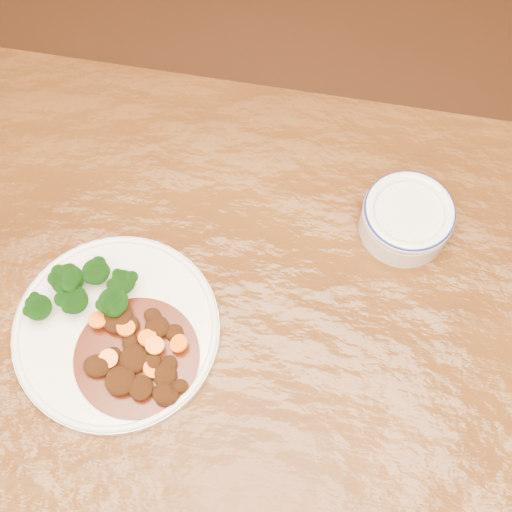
{
  "coord_description": "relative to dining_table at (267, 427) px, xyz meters",
  "views": [
    {
      "loc": [
        0.0,
        -0.18,
        1.55
      ],
      "look_at": [
        -0.03,
        0.18,
        0.77
      ],
      "focal_mm": 50.0,
      "sensor_mm": 36.0,
      "label": 1
    }
  ],
  "objects": [
    {
      "name": "dip_bowl",
      "position": [
        0.15,
        0.25,
        0.11
      ],
      "size": [
        0.11,
        0.11,
        0.05
      ],
      "rotation": [
        0.0,
        0.0,
        -0.41
      ],
      "color": "beige",
      "rests_on": "dining_table"
    },
    {
      "name": "mince_stew",
      "position": [
        -0.15,
        0.04,
        0.1
      ],
      "size": [
        0.14,
        0.14,
        0.02
      ],
      "color": "#441307",
      "rests_on": "dinner_plate"
    },
    {
      "name": "dinner_plate",
      "position": [
        -0.19,
        0.08,
        0.09
      ],
      "size": [
        0.24,
        0.24,
        0.02
      ],
      "rotation": [
        0.0,
        0.0,
        -0.27
      ],
      "color": "silver",
      "rests_on": "dining_table"
    },
    {
      "name": "broccoli_florets",
      "position": [
        -0.23,
        0.11,
        0.11
      ],
      "size": [
        0.12,
        0.08,
        0.04
      ],
      "color": "#6F994F",
      "rests_on": "dinner_plate"
    },
    {
      "name": "dining_table",
      "position": [
        0.0,
        0.0,
        0.0
      ],
      "size": [
        1.57,
        1.02,
        0.75
      ],
      "rotation": [
        0.0,
        0.0,
        -0.08
      ],
      "color": "#532C0E",
      "rests_on": "ground"
    },
    {
      "name": "ground",
      "position": [
        0.0,
        0.0,
        -0.67
      ],
      "size": [
        4.0,
        4.0,
        0.0
      ],
      "primitive_type": "plane",
      "color": "#4D2913",
      "rests_on": "ground"
    }
  ]
}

